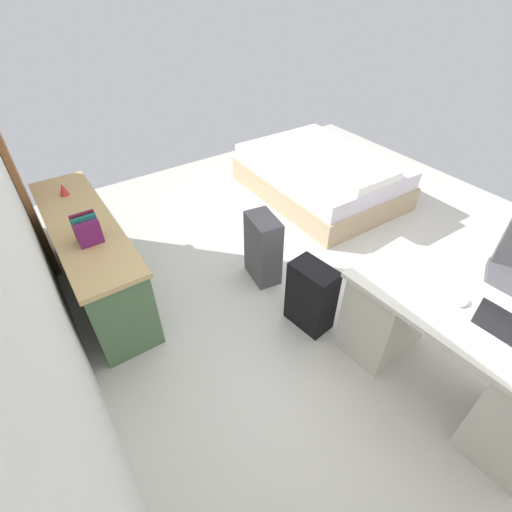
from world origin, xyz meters
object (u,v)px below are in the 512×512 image
at_px(laptop, 506,328).
at_px(computer_mouse, 463,302).
at_px(suitcase_spare_grey, 263,248).
at_px(figurine_small, 63,189).
at_px(credenza, 93,257).
at_px(bed, 321,176).
at_px(suitcase_black, 311,296).
at_px(desk, 451,351).

height_order(laptop, computer_mouse, laptop).
xyz_separation_m(suitcase_spare_grey, figurine_small, (1.17, 1.31, 0.47)).
height_order(credenza, computer_mouse, computer_mouse).
relative_size(bed, laptop, 5.94).
height_order(credenza, suitcase_black, credenza).
bearing_deg(desk, credenza, 35.65).
bearing_deg(credenza, computer_mouse, -142.94).
distance_m(suitcase_spare_grey, computer_mouse, 1.67).
height_order(desk, credenza, desk).
distance_m(credenza, computer_mouse, 2.82).
height_order(suitcase_black, laptop, laptop).
xyz_separation_m(computer_mouse, figurine_small, (2.74, 1.69, 0.04)).
distance_m(bed, suitcase_black, 2.16).
height_order(desk, bed, desk).
distance_m(bed, laptop, 2.97).
bearing_deg(suitcase_spare_grey, computer_mouse, -157.21).
distance_m(computer_mouse, figurine_small, 3.21).
distance_m(suitcase_black, suitcase_spare_grey, 0.68).
distance_m(laptop, figurine_small, 3.43).
xyz_separation_m(desk, bed, (2.50, -1.14, -0.15)).
xyz_separation_m(bed, computer_mouse, (-2.43, 1.11, 0.52)).
bearing_deg(laptop, suitcase_black, 17.78).
bearing_deg(figurine_small, suitcase_black, -145.07).
height_order(suitcase_spare_grey, laptop, laptop).
distance_m(suitcase_black, laptop, 1.30).
xyz_separation_m(credenza, computer_mouse, (-2.23, -1.69, 0.39)).
bearing_deg(desk, computer_mouse, -21.07).
bearing_deg(computer_mouse, suitcase_black, 20.34).
relative_size(suitcase_black, suitcase_spare_grey, 0.91).
relative_size(laptop, figurine_small, 2.94).
xyz_separation_m(credenza, laptop, (-2.49, -1.66, 0.42)).
relative_size(credenza, figurine_small, 16.36).
height_order(desk, suitcase_spare_grey, desk).
bearing_deg(credenza, suitcase_spare_grey, -117.09).
xyz_separation_m(credenza, suitcase_spare_grey, (-0.67, -1.31, -0.05)).
xyz_separation_m(credenza, figurine_small, (0.50, 0.00, 0.43)).
relative_size(suitcase_spare_grey, laptop, 2.01).
xyz_separation_m(credenza, bed, (0.19, -2.80, -0.13)).
bearing_deg(bed, figurine_small, 83.70).
xyz_separation_m(laptop, figurine_small, (3.00, 1.66, 0.00)).
height_order(laptop, figurine_small, laptop).
relative_size(bed, suitcase_spare_grey, 2.95).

